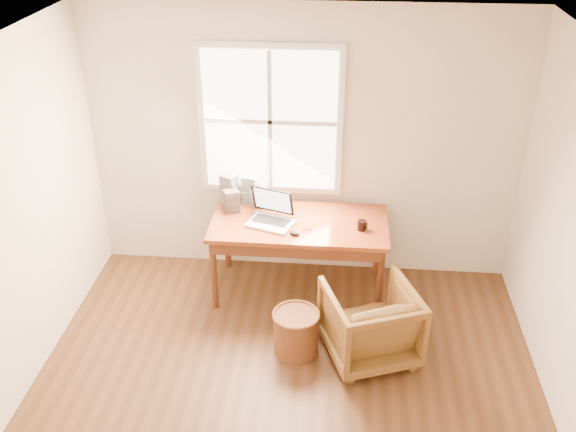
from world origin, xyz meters
name	(u,v)px	position (x,y,z in m)	size (l,w,h in m)	color
room_shell	(278,271)	(-0.02, 0.16, 1.32)	(4.04, 4.54, 2.64)	#54341C
desk	(299,224)	(0.00, 1.80, 0.73)	(1.60, 0.80, 0.04)	brown
armchair	(370,323)	(0.65, 0.94, 0.32)	(0.69, 0.71, 0.65)	brown
wicker_stool	(296,333)	(0.04, 0.93, 0.18)	(0.37, 0.37, 0.37)	brown
laptop	(270,209)	(-0.25, 1.73, 0.91)	(0.42, 0.44, 0.32)	silver
mouse	(295,233)	(-0.02, 1.56, 0.77)	(0.10, 0.06, 0.03)	black
coffee_mug	(362,225)	(0.56, 1.71, 0.79)	(0.08, 0.08, 0.09)	black
cd_stack_a	(251,190)	(-0.49, 2.13, 0.89)	(0.14, 0.12, 0.28)	silver
cd_stack_b	(231,201)	(-0.64, 1.95, 0.85)	(0.13, 0.12, 0.21)	#232428
cd_stack_c	(229,189)	(-0.68, 2.08, 0.91)	(0.14, 0.12, 0.31)	#A6A7B4
cd_stack_d	(259,198)	(-0.40, 2.07, 0.84)	(0.14, 0.12, 0.17)	#AEB1BA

